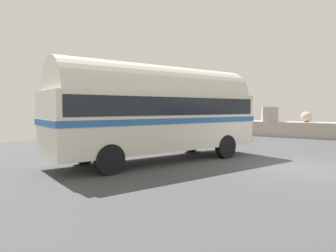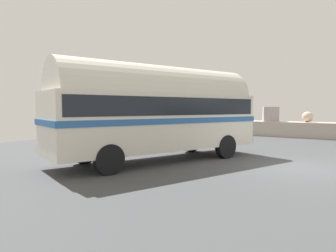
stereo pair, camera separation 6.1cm
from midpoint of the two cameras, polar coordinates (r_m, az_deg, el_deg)
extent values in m
cube|color=#424446|center=(11.32, 22.74, -7.38)|extent=(32.00, 26.00, 0.02)
cube|color=#B5A89D|center=(22.86, 29.12, -0.85)|extent=(31.36, 1.80, 1.10)
sphere|color=#BF9A91|center=(27.19, 0.41, 2.48)|extent=(1.06, 1.06, 1.06)
cube|color=#BFB799|center=(25.94, 5.34, 2.45)|extent=(1.26, 1.35, 1.09)
cube|color=#A4A4A7|center=(24.76, 11.32, 2.53)|extent=(1.26, 1.15, 1.25)
cube|color=#B0A1A4|center=(23.65, 18.88, 2.19)|extent=(1.43, 1.45, 1.09)
sphere|color=#C6AE99|center=(23.15, 24.99, 1.60)|extent=(0.75, 0.75, 0.75)
cylinder|color=black|center=(14.09, 4.25, -3.02)|extent=(0.57, 1.00, 0.96)
cylinder|color=black|center=(12.51, 10.86, -3.89)|extent=(0.57, 1.00, 0.96)
cylinder|color=black|center=(11.43, -16.06, -4.65)|extent=(0.57, 1.00, 0.96)
cylinder|color=black|center=(9.42, -11.36, -6.30)|extent=(0.57, 1.00, 0.96)
cube|color=silver|center=(11.55, -1.99, 0.91)|extent=(4.95, 8.73, 2.10)
cylinder|color=silver|center=(11.55, -2.00, 6.12)|extent=(4.66, 8.34, 2.20)
cube|color=#295C9E|center=(11.55, -1.99, 1.17)|extent=(5.02, 8.82, 0.20)
cube|color=black|center=(11.54, -1.99, 3.78)|extent=(4.88, 8.42, 0.64)
cube|color=silver|center=(14.45, 12.15, -2.11)|extent=(2.21, 0.88, 0.28)
camera|label=1|loc=(0.03, -90.15, -0.01)|focal=31.74mm
camera|label=2|loc=(0.03, 89.85, 0.01)|focal=31.74mm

